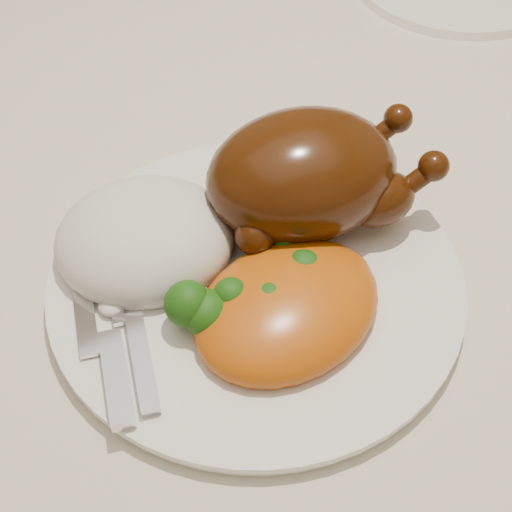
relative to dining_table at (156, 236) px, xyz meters
name	(u,v)px	position (x,y,z in m)	size (l,w,h in m)	color
floor	(198,511)	(0.00, 0.00, -0.67)	(4.00, 4.00, 0.00)	brown
dining_table	(156,236)	(0.00, 0.00, 0.00)	(1.60, 0.90, 0.76)	brown
tablecloth	(147,180)	(0.00, 0.00, 0.07)	(1.73, 1.03, 0.18)	beige
dinner_plate	(256,280)	(0.03, -0.17, 0.11)	(0.29, 0.29, 0.01)	white
roast_chicken	(308,174)	(0.08, -0.14, 0.16)	(0.18, 0.12, 0.09)	#411C06
rice_mound	(145,240)	(-0.04, -0.12, 0.13)	(0.15, 0.14, 0.07)	white
mac_and_cheese	(285,303)	(0.03, -0.21, 0.13)	(0.16, 0.14, 0.05)	#D7610D
cutlery	(117,342)	(-0.08, -0.19, 0.12)	(0.05, 0.17, 0.01)	silver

